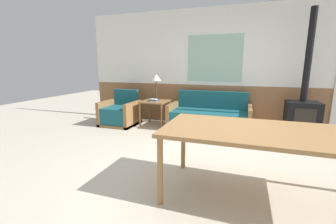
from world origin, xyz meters
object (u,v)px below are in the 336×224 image
Objects in this scene: table_lamp at (156,79)px; dining_table at (263,136)px; side_table at (155,105)px; wood_stove at (303,110)px; armchair at (120,114)px; couch at (209,118)px.

table_lamp reaches higher than dining_table.
side_table is 3.07m from wood_stove.
dining_table is 2.62m from wood_stove.
armchair is at bearing -165.98° from side_table.
side_table is (0.83, 0.21, 0.24)m from armchair.
armchair is at bearing -173.13° from couch.
wood_stove is (1.79, -0.01, 0.30)m from couch.
side_table is at bearing -0.64° from armchair.
wood_stove is at bearing 70.61° from dining_table.
side_table is 0.24× the size of wood_stove.
table_lamp reaches higher than armchair.
wood_stove is (3.08, -0.07, -0.54)m from table_lamp.
couch is at bearing 179.55° from wood_stove.
dining_table is (0.93, -2.48, 0.45)m from couch.
armchair is 1.34× the size of table_lamp.
table_lamp is 3.39m from dining_table.
side_table is at bearing -177.90° from couch.
side_table is at bearing -179.38° from wood_stove.
side_table is 3.29m from dining_table.
wood_stove is at bearing -1.33° from table_lamp.
dining_table is 0.84× the size of wood_stove.
couch is 2.95× the size of side_table.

